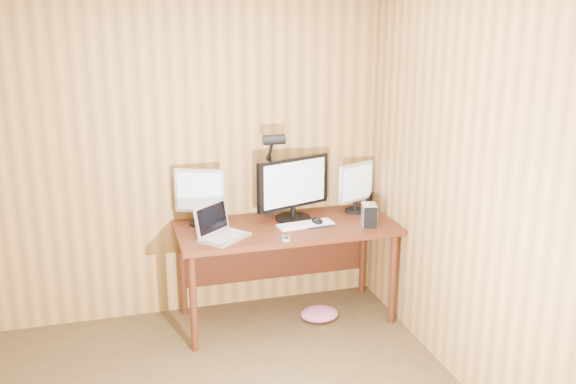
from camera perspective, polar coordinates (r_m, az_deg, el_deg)
name	(u,v)px	position (r m, az deg, el deg)	size (l,w,h in m)	color
room_shell	(184,254)	(2.87, -9.23, -5.45)	(4.00, 4.00, 4.00)	#4C361D
desk	(284,238)	(4.82, -0.40, -4.08)	(1.60, 0.70, 0.75)	#4B1E0F
monitor_center	(293,187)	(4.78, 0.47, 0.41)	(0.60, 0.27, 0.48)	black
monitor_left	(200,195)	(4.72, -7.81, -0.28)	(0.36, 0.18, 0.42)	black
monitor_right	(356,186)	(4.99, 6.06, 0.50)	(0.33, 0.17, 0.39)	black
laptop	(219,229)	(4.49, -6.14, -3.31)	(0.41, 0.40, 0.23)	silver
keyboard	(305,224)	(4.71, 1.56, -2.89)	(0.43, 0.17, 0.02)	white
mousepad	(317,224)	(4.75, 2.60, -2.87)	(0.20, 0.17, 0.00)	black
mouse	(317,221)	(4.74, 2.61, -2.61)	(0.07, 0.12, 0.04)	black
hard_drive	(369,215)	(4.73, 7.23, -2.04)	(0.14, 0.17, 0.16)	silver
phone	(286,238)	(4.44, -0.17, -4.15)	(0.07, 0.11, 0.01)	silver
speaker	(369,200)	(5.15, 7.20, -0.69)	(0.06, 0.06, 0.13)	black
desk_lamp	(272,162)	(4.77, -1.47, 2.65)	(0.16, 0.23, 0.70)	black
fabric_pile	(320,314)	(4.97, 2.82, -10.79)	(0.29, 0.24, 0.09)	#BC5B76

